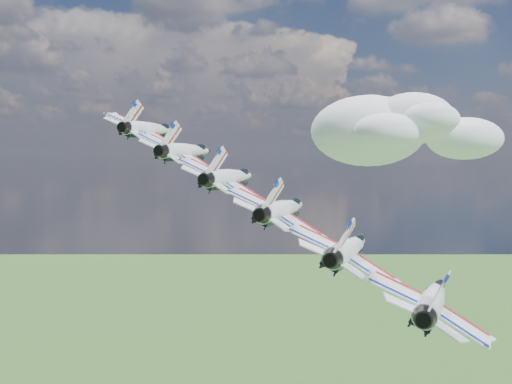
# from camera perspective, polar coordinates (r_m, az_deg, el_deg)

# --- Properties ---
(cloud_far) EXTENTS (65.89, 51.77, 25.88)m
(cloud_far) POSITION_cam_1_polar(r_m,az_deg,el_deg) (239.81, 13.96, 5.21)
(cloud_far) COLOR white
(jet_0) EXTENTS (16.79, 20.07, 9.89)m
(jet_0) POSITION_cam_1_polar(r_m,az_deg,el_deg) (102.68, -9.32, 5.55)
(jet_0) COLOR silver
(jet_1) EXTENTS (16.79, 20.07, 9.89)m
(jet_1) POSITION_cam_1_polar(r_m,az_deg,el_deg) (93.36, -6.12, 3.66)
(jet_1) COLOR silver
(jet_2) EXTENTS (16.79, 20.07, 9.89)m
(jet_2) POSITION_cam_1_polar(r_m,az_deg,el_deg) (84.52, -2.25, 1.35)
(jet_2) COLOR silver
(jet_3) EXTENTS (16.79, 20.07, 9.89)m
(jet_3) POSITION_cam_1_polar(r_m,az_deg,el_deg) (76.32, 2.49, -1.49)
(jet_3) COLOR white
(jet_4) EXTENTS (16.79, 20.07, 9.89)m
(jet_4) POSITION_cam_1_polar(r_m,az_deg,el_deg) (68.99, 8.31, -4.95)
(jet_4) COLOR white
(jet_5) EXTENTS (16.79, 20.07, 9.89)m
(jet_5) POSITION_cam_1_polar(r_m,az_deg,el_deg) (62.84, 15.48, -9.08)
(jet_5) COLOR white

